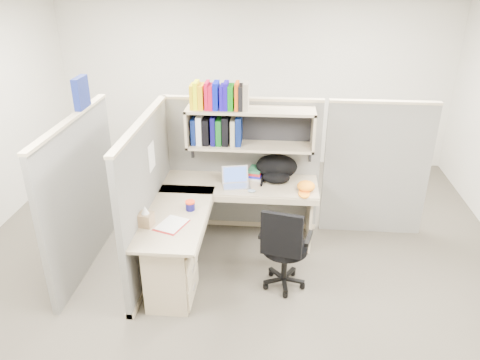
# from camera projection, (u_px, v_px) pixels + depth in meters

# --- Properties ---
(ground) EXTENTS (6.00, 6.00, 0.00)m
(ground) POSITION_uv_depth(u_px,v_px,m) (236.00, 267.00, 5.06)
(ground) COLOR #36322A
(ground) RESTS_ON ground
(room_shell) EXTENTS (6.00, 6.00, 6.00)m
(room_shell) POSITION_uv_depth(u_px,v_px,m) (235.00, 124.00, 4.36)
(room_shell) COLOR #B9B5A7
(room_shell) RESTS_ON ground
(cubicle) EXTENTS (3.79, 1.84, 1.95)m
(cubicle) POSITION_uv_depth(u_px,v_px,m) (206.00, 172.00, 5.11)
(cubicle) COLOR #62625D
(cubicle) RESTS_ON ground
(desk) EXTENTS (1.74, 1.75, 0.73)m
(desk) POSITION_uv_depth(u_px,v_px,m) (192.00, 245.00, 4.64)
(desk) COLOR gray
(desk) RESTS_ON ground
(laptop) EXTENTS (0.35, 0.35, 0.21)m
(laptop) POSITION_uv_depth(u_px,v_px,m) (236.00, 178.00, 5.14)
(laptop) COLOR #BBBBC0
(laptop) RESTS_ON desk
(backpack) EXTENTS (0.57, 0.51, 0.28)m
(backpack) POSITION_uv_depth(u_px,v_px,m) (277.00, 169.00, 5.28)
(backpack) COLOR black
(backpack) RESTS_ON desk
(orange_cap) EXTENTS (0.24, 0.26, 0.11)m
(orange_cap) POSITION_uv_depth(u_px,v_px,m) (306.00, 186.00, 5.07)
(orange_cap) COLOR orange
(orange_cap) RESTS_ON desk
(snack_canister) EXTENTS (0.10, 0.10, 0.10)m
(snack_canister) POSITION_uv_depth(u_px,v_px,m) (190.00, 205.00, 4.68)
(snack_canister) COLOR #100E53
(snack_canister) RESTS_ON desk
(tissue_box) EXTENTS (0.15, 0.15, 0.20)m
(tissue_box) POSITION_uv_depth(u_px,v_px,m) (145.00, 216.00, 4.39)
(tissue_box) COLOR #9B7D58
(tissue_box) RESTS_ON desk
(mouse) EXTENTS (0.09, 0.06, 0.03)m
(mouse) POSITION_uv_depth(u_px,v_px,m) (252.00, 191.00, 5.05)
(mouse) COLOR #7C96B0
(mouse) RESTS_ON desk
(paper_cup) EXTENTS (0.08, 0.08, 0.10)m
(paper_cup) POSITION_uv_depth(u_px,v_px,m) (239.00, 174.00, 5.38)
(paper_cup) COLOR white
(paper_cup) RESTS_ON desk
(book_stack) EXTENTS (0.21, 0.26, 0.11)m
(book_stack) POSITION_uv_depth(u_px,v_px,m) (256.00, 173.00, 5.39)
(book_stack) COLOR slate
(book_stack) RESTS_ON desk
(loose_paper) EXTENTS (0.31, 0.35, 0.00)m
(loose_paper) POSITION_uv_depth(u_px,v_px,m) (172.00, 224.00, 4.45)
(loose_paper) COLOR white
(loose_paper) RESTS_ON desk
(task_chair) EXTENTS (0.53, 0.49, 0.94)m
(task_chair) POSITION_uv_depth(u_px,v_px,m) (284.00, 260.00, 4.60)
(task_chair) COLOR black
(task_chair) RESTS_ON ground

